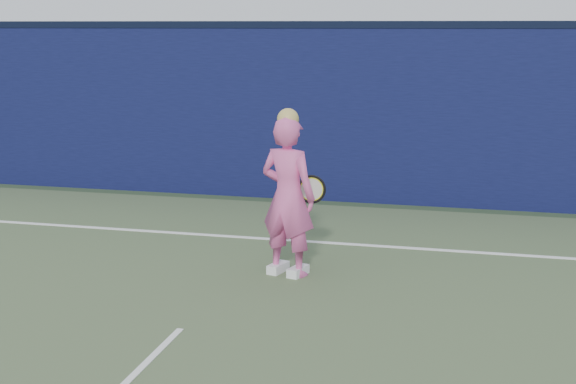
# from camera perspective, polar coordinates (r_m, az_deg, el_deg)

# --- Properties ---
(ground) EXTENTS (80.00, 80.00, 0.00)m
(ground) POSITION_cam_1_polar(r_m,az_deg,el_deg) (6.15, -11.13, -12.96)
(ground) COLOR #2C4329
(ground) RESTS_ON ground
(backstop_wall) EXTENTS (24.00, 0.40, 2.50)m
(backstop_wall) POSITION_cam_1_polar(r_m,az_deg,el_deg) (11.86, 1.91, 5.52)
(backstop_wall) COLOR #0C1035
(backstop_wall) RESTS_ON ground
(wall_cap) EXTENTS (24.00, 0.42, 0.10)m
(wall_cap) POSITION_cam_1_polar(r_m,az_deg,el_deg) (11.79, 1.96, 11.82)
(wall_cap) COLOR black
(wall_cap) RESTS_ON backstop_wall
(player) EXTENTS (0.69, 0.55, 1.73)m
(player) POSITION_cam_1_polar(r_m,az_deg,el_deg) (8.18, 0.00, -0.30)
(player) COLOR #E2589E
(player) RESTS_ON ground
(racket) EXTENTS (0.57, 0.17, 0.31)m
(racket) POSITION_cam_1_polar(r_m,az_deg,el_deg) (8.56, 1.51, 0.16)
(racket) COLOR black
(racket) RESTS_ON ground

